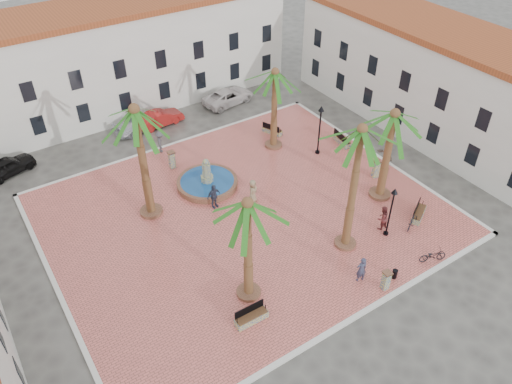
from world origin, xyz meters
TOP-DOWN VIEW (x-y plane):
  - ground at (0.00, 0.00)m, footprint 120.00×120.00m
  - plaza at (0.00, 0.00)m, footprint 26.00×22.00m
  - kerb_n at (0.00, 11.00)m, footprint 26.30×0.30m
  - kerb_s at (0.00, -11.00)m, footprint 26.30×0.30m
  - kerb_e at (13.00, 0.00)m, footprint 0.30×22.30m
  - kerb_w at (-13.00, 0.00)m, footprint 0.30×22.30m
  - building_north at (-0.00, 19.99)m, footprint 30.40×7.40m
  - building_east at (19.99, 2.00)m, footprint 7.40×26.40m
  - fountain at (-0.58, 4.26)m, footprint 4.58×4.58m
  - palm_nw at (-5.41, 3.65)m, footprint 5.20×5.20m
  - palm_sw at (-3.67, -6.29)m, footprint 4.71×4.71m
  - palm_s at (3.84, -6.27)m, footprint 4.62×4.62m
  - palm_e at (9.40, -3.76)m, footprint 5.17×5.17m
  - palm_ne at (6.72, 6.03)m, footprint 4.68×4.68m
  - bench_s at (-4.60, -8.03)m, footprint 1.96×0.63m
  - bench_se at (9.90, -7.01)m, footprint 2.01×1.46m
  - bench_e at (11.77, 3.14)m, footprint 0.91×2.08m
  - bench_ne at (7.78, 7.73)m, footprint 1.17×1.89m
  - lamppost_s at (6.75, -7.05)m, footprint 0.42×0.42m
  - lamppost_e at (9.13, 3.14)m, footprint 0.47×0.47m
  - bollard_se at (3.27, -10.40)m, footprint 0.53×0.53m
  - bollard_n at (-1.74, 7.81)m, footprint 0.53×0.53m
  - bollard_e at (10.73, -1.88)m, footprint 0.65×0.65m
  - litter_bin at (4.37, -10.11)m, footprint 0.32×0.32m
  - cyclist_a at (2.49, -9.11)m, footprint 0.76×0.60m
  - bicycle_a at (7.38, -10.40)m, footprint 1.86×1.24m
  - cyclist_b at (6.91, -6.40)m, footprint 0.88×0.69m
  - bicycle_b at (8.62, -7.49)m, footprint 1.53×1.02m
  - pedestrian_fountain_a at (1.22, 0.75)m, footprint 1.08×1.02m
  - pedestrian_fountain_b at (-1.39, 1.77)m, footprint 1.18×0.63m
  - pedestrian_north at (-1.50, 10.40)m, footprint 1.12×1.39m
  - pedestrian_east at (12.40, -1.21)m, footprint 0.73×1.82m
  - car_black at (-12.69, 14.27)m, footprint 4.54×2.90m
  - car_red at (0.37, 14.65)m, footprint 4.34×1.80m
  - car_silver at (-1.66, 14.82)m, footprint 4.54×2.52m
  - car_white at (7.59, 14.83)m, footprint 5.43×3.08m

SIDE VIEW (x-z plane):
  - ground at x=0.00m, z-range 0.00..0.00m
  - plaza at x=0.00m, z-range 0.00..0.15m
  - kerb_n at x=0.00m, z-range 0.00..0.16m
  - kerb_s at x=0.00m, z-range 0.00..0.16m
  - kerb_e at x=13.00m, z-range 0.00..0.16m
  - kerb_w at x=-13.00m, z-range 0.00..0.16m
  - bench_ne at x=7.78m, z-range -0.06..0.90m
  - bench_s at x=-4.60m, z-range -0.07..0.95m
  - bench_se at x=9.90m, z-range -0.08..0.96m
  - bench_e at x=11.77m, z-range -0.08..0.98m
  - litter_bin at x=4.37m, z-range 0.15..0.78m
  - fountain at x=-0.58m, z-range -0.71..1.66m
  - bicycle_b at x=8.62m, z-range 0.15..1.05m
  - bicycle_a at x=7.38m, z-range 0.15..1.08m
  - car_silver at x=-1.66m, z-range 0.00..1.24m
  - car_red at x=0.37m, z-range 0.00..1.40m
  - car_white at x=7.59m, z-range 0.00..1.43m
  - car_black at x=-12.69m, z-range 0.00..1.44m
  - bollard_se at x=3.27m, z-range 0.17..1.54m
  - bollard_n at x=-1.74m, z-range 0.18..1.65m
  - bollard_e at x=10.73m, z-range 0.18..1.66m
  - cyclist_b at x=6.91m, z-range 0.15..1.95m
  - cyclist_a at x=2.49m, z-range 0.15..2.00m
  - pedestrian_fountain_a at x=1.22m, z-range 0.15..2.01m
  - pedestrian_north at x=-1.50m, z-range 0.15..2.02m
  - pedestrian_east at x=12.40m, z-range 0.15..2.06m
  - pedestrian_fountain_b at x=-1.39m, z-range 0.15..2.06m
  - lamppost_s at x=6.75m, z-range 0.83..4.69m
  - lamppost_e at x=9.13m, z-range 0.92..5.23m
  - building_east at x=19.99m, z-range 0.02..9.02m
  - building_north at x=0.00m, z-range 0.02..9.52m
  - palm_ne at x=6.72m, z-range 2.55..9.53m
  - palm_e at x=9.40m, z-range 2.54..9.68m
  - palm_sw at x=-3.67m, z-range 2.64..9.84m
  - palm_nw at x=-5.41m, z-range 3.18..11.73m
  - palm_s at x=3.84m, z-range 3.49..12.52m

